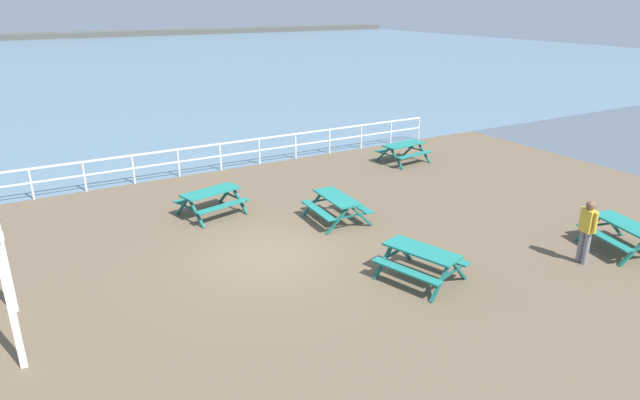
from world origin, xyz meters
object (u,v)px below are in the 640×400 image
Objects in this scene: picnic_table_far_right at (404,148)px; visitor at (587,228)px; picnic_table_mid_centre at (211,197)px; picnic_table_near_left at (337,203)px; picnic_table_far_left at (421,257)px; picnic_table_near_right at (624,230)px.

picnic_table_far_right is 1.19× the size of visitor.
visitor is (-1.79, -9.46, 0.36)m from picnic_table_far_right.
picnic_table_far_right is 9.64m from visitor.
picnic_table_mid_centre is 10.48m from visitor.
visitor is (3.89, -5.47, 0.36)m from picnic_table_near_left.
picnic_table_far_left is 10.00m from picnic_table_far_right.
visitor is (4.09, -1.38, 0.36)m from picnic_table_far_left.
picnic_table_mid_centre is at bearing -38.29° from visitor.
picnic_table_far_left is 1.10× the size of picnic_table_far_right.
visitor is at bearing -125.50° from picnic_table_far_left.
picnic_table_far_right is at bearing -51.51° from picnic_table_near_left.
picnic_table_far_right is at bearing 13.75° from picnic_table_near_right.
picnic_table_near_left is at bearing 59.71° from picnic_table_near_right.
picnic_table_near_left and picnic_table_near_right have the same top height.
picnic_table_far_left and picnic_table_far_right have the same top height.
picnic_table_near_left is 6.72m from visitor.
picnic_table_far_left is 1.30× the size of visitor.
picnic_table_near_right and picnic_table_mid_centre have the same top height.
picnic_table_mid_centre is 1.07× the size of picnic_table_far_right.
picnic_table_near_right is 11.61m from picnic_table_mid_centre.
picnic_table_near_right is 9.52m from picnic_table_far_right.
picnic_table_near_right is 1.28× the size of visitor.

